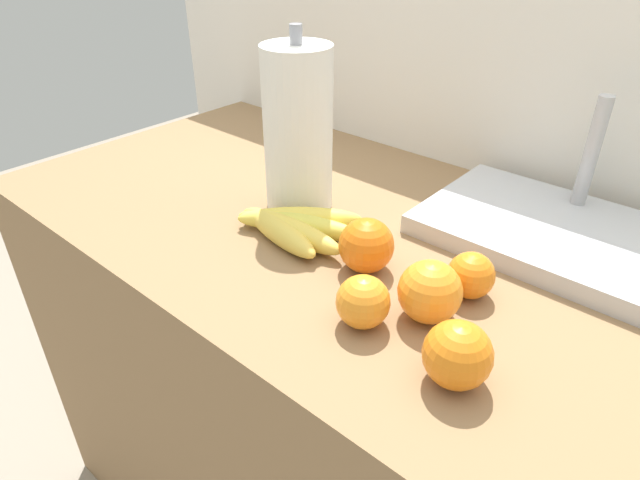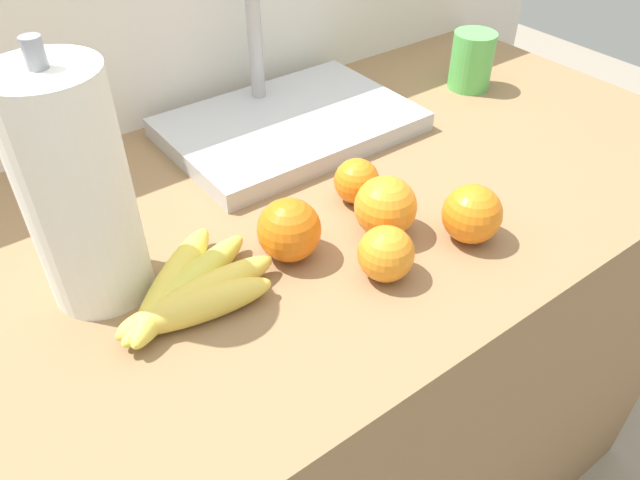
{
  "view_description": "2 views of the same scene",
  "coord_description": "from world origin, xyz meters",
  "px_view_note": "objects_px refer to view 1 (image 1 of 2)",
  "views": [
    {
      "loc": [
        0.36,
        -0.63,
        1.34
      ],
      "look_at": [
        -0.08,
        -0.12,
        0.92
      ],
      "focal_mm": 30.35,
      "sensor_mm": 36.0,
      "label": 1
    },
    {
      "loc": [
        -0.34,
        -0.58,
        1.39
      ],
      "look_at": [
        -0.03,
        -0.17,
        0.96
      ],
      "focal_mm": 34.14,
      "sensor_mm": 36.0,
      "label": 2
    }
  ],
  "objects_px": {
    "orange_far_right": "(363,302)",
    "sink_basin": "(555,230)",
    "orange_back_right": "(366,245)",
    "orange_center": "(471,275)",
    "banana_bunch": "(293,226)",
    "paper_towel_roll": "(298,131)",
    "orange_back_left": "(457,355)",
    "orange_right": "(430,292)"
  },
  "relations": [
    {
      "from": "orange_far_right",
      "to": "orange_back_left",
      "type": "bearing_deg",
      "value": -4.55
    },
    {
      "from": "orange_far_right",
      "to": "orange_center",
      "type": "height_order",
      "value": "orange_far_right"
    },
    {
      "from": "orange_back_right",
      "to": "sink_basin",
      "type": "height_order",
      "value": "sink_basin"
    },
    {
      "from": "orange_right",
      "to": "orange_far_right",
      "type": "bearing_deg",
      "value": -130.86
    },
    {
      "from": "orange_center",
      "to": "sink_basin",
      "type": "distance_m",
      "value": 0.22
    },
    {
      "from": "orange_center",
      "to": "orange_back_left",
      "type": "height_order",
      "value": "orange_back_left"
    },
    {
      "from": "orange_back_right",
      "to": "paper_towel_roll",
      "type": "xyz_separation_m",
      "value": [
        -0.21,
        0.09,
        0.1
      ]
    },
    {
      "from": "orange_center",
      "to": "orange_back_left",
      "type": "distance_m",
      "value": 0.17
    },
    {
      "from": "banana_bunch",
      "to": "orange_back_left",
      "type": "height_order",
      "value": "orange_back_left"
    },
    {
      "from": "banana_bunch",
      "to": "paper_towel_roll",
      "type": "bearing_deg",
      "value": 127.28
    },
    {
      "from": "orange_back_left",
      "to": "orange_center",
      "type": "bearing_deg",
      "value": 112.47
    },
    {
      "from": "orange_far_right",
      "to": "orange_right",
      "type": "distance_m",
      "value": 0.09
    },
    {
      "from": "orange_back_right",
      "to": "paper_towel_roll",
      "type": "height_order",
      "value": "paper_towel_roll"
    },
    {
      "from": "orange_center",
      "to": "paper_towel_roll",
      "type": "bearing_deg",
      "value": 173.2
    },
    {
      "from": "banana_bunch",
      "to": "orange_center",
      "type": "height_order",
      "value": "orange_center"
    },
    {
      "from": "orange_right",
      "to": "orange_back_left",
      "type": "bearing_deg",
      "value": -43.13
    },
    {
      "from": "banana_bunch",
      "to": "orange_center",
      "type": "bearing_deg",
      "value": 9.37
    },
    {
      "from": "orange_back_right",
      "to": "banana_bunch",
      "type": "bearing_deg",
      "value": -178.25
    },
    {
      "from": "paper_towel_roll",
      "to": "banana_bunch",
      "type": "bearing_deg",
      "value": -52.72
    },
    {
      "from": "orange_far_right",
      "to": "orange_back_right",
      "type": "height_order",
      "value": "orange_back_right"
    },
    {
      "from": "orange_center",
      "to": "orange_back_right",
      "type": "height_order",
      "value": "orange_back_right"
    },
    {
      "from": "banana_bunch",
      "to": "orange_back_left",
      "type": "relative_size",
      "value": 2.69
    },
    {
      "from": "orange_far_right",
      "to": "orange_back_right",
      "type": "bearing_deg",
      "value": 125.11
    },
    {
      "from": "sink_basin",
      "to": "orange_center",
      "type": "bearing_deg",
      "value": -98.89
    },
    {
      "from": "orange_back_right",
      "to": "sink_basin",
      "type": "distance_m",
      "value": 0.32
    },
    {
      "from": "orange_right",
      "to": "paper_towel_roll",
      "type": "bearing_deg",
      "value": 160.28
    },
    {
      "from": "orange_right",
      "to": "orange_center",
      "type": "bearing_deg",
      "value": 77.85
    },
    {
      "from": "orange_back_left",
      "to": "banana_bunch",
      "type": "bearing_deg",
      "value": 162.99
    },
    {
      "from": "orange_center",
      "to": "paper_towel_roll",
      "type": "xyz_separation_m",
      "value": [
        -0.36,
        0.04,
        0.11
      ]
    },
    {
      "from": "orange_back_left",
      "to": "paper_towel_roll",
      "type": "bearing_deg",
      "value": 154.82
    },
    {
      "from": "banana_bunch",
      "to": "sink_basin",
      "type": "relative_size",
      "value": 0.53
    },
    {
      "from": "orange_far_right",
      "to": "orange_back_left",
      "type": "relative_size",
      "value": 0.89
    },
    {
      "from": "orange_far_right",
      "to": "orange_back_left",
      "type": "xyz_separation_m",
      "value": [
        0.14,
        -0.01,
        0.0
      ]
    },
    {
      "from": "orange_far_right",
      "to": "paper_towel_roll",
      "type": "xyz_separation_m",
      "value": [
        -0.28,
        0.19,
        0.1
      ]
    },
    {
      "from": "orange_far_right",
      "to": "sink_basin",
      "type": "distance_m",
      "value": 0.38
    },
    {
      "from": "banana_bunch",
      "to": "paper_towel_roll",
      "type": "relative_size",
      "value": 0.69
    },
    {
      "from": "sink_basin",
      "to": "orange_far_right",
      "type": "bearing_deg",
      "value": -106.51
    },
    {
      "from": "orange_center",
      "to": "paper_towel_roll",
      "type": "height_order",
      "value": "paper_towel_roll"
    },
    {
      "from": "orange_back_right",
      "to": "orange_center",
      "type": "bearing_deg",
      "value": 16.61
    },
    {
      "from": "paper_towel_roll",
      "to": "orange_center",
      "type": "bearing_deg",
      "value": -6.8
    },
    {
      "from": "orange_back_right",
      "to": "orange_right",
      "type": "bearing_deg",
      "value": -15.77
    },
    {
      "from": "orange_back_left",
      "to": "orange_far_right",
      "type": "bearing_deg",
      "value": 175.45
    }
  ]
}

